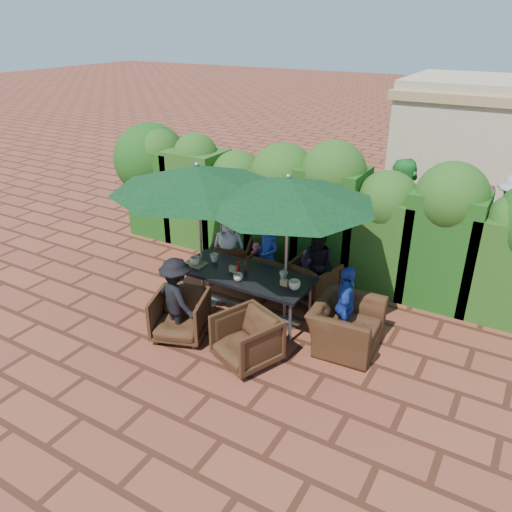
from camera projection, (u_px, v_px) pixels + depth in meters
The scene contains 31 objects.
ground at pixel (242, 322), 8.00m from camera, with size 80.00×80.00×0.00m, color brown.
dining_table at pixel (245, 278), 7.92m from camera, with size 2.17×0.90×0.75m.
umbrella_left at pixel (197, 178), 7.55m from camera, with size 2.68×2.68×2.46m.
umbrella_right at pixel (288, 191), 6.99m from camera, with size 2.57×2.57×2.46m.
chair_far_left at pixel (231, 257), 9.31m from camera, with size 0.72×0.68×0.74m, color black.
chair_far_mid at pixel (275, 270), 8.77m from camera, with size 0.77×0.72×0.79m, color black.
chair_far_right at pixel (313, 279), 8.49m from camera, with size 0.74×0.69×0.76m, color black.
chair_near_left at pixel (180, 314), 7.48m from camera, with size 0.77×0.72×0.79m, color black.
chair_near_right at pixel (247, 337), 6.92m from camera, with size 0.77×0.73×0.80m, color black.
chair_end_right at pixel (347, 319), 7.22m from camera, with size 1.06×0.69×0.93m, color black.
adult_far_left at pixel (229, 247), 9.08m from camera, with size 0.62×0.37×1.26m, color silver.
adult_far_mid at pixel (268, 256), 8.66m from camera, with size 0.48×0.39×1.32m, color #1C3797.
adult_far_right at pixel (317, 267), 8.30m from camera, with size 0.64×0.39×1.33m, color black.
adult_near_left at pixel (177, 299), 7.38m from camera, with size 0.83×0.38×1.29m, color black.
adult_end_right at pixel (345, 306), 7.23m from camera, with size 0.74×0.37×1.26m, color #1C3797.
child_left at pixel (256, 264), 8.96m from camera, with size 0.29×0.24×0.81m, color #DA4D81.
child_right at pixel (306, 272), 8.67m from camera, with size 0.30×0.24×0.82m, color #8D49A0.
pedestrian_a at pixel (401, 204), 10.21m from camera, with size 1.79×0.64×1.92m, color #268E35.
pedestrian_b at pixel (477, 222), 9.76m from camera, with size 0.76×0.47×1.59m, color #DA4D81.
pedestrian_c at pixel (509, 223), 9.37m from camera, with size 1.18×0.54×1.85m, color #97969E.
cup_a at pixel (195, 261), 8.15m from camera, with size 0.17×0.17×0.13m, color beige.
cup_b at pixel (214, 258), 8.26m from camera, with size 0.14×0.14×0.13m, color beige.
cup_c at pixel (238, 277), 7.65m from camera, with size 0.15×0.15×0.12m, color beige.
cup_d at pixel (284, 275), 7.70m from camera, with size 0.13×0.13×0.12m, color beige.
cup_e at pixel (295, 285), 7.40m from camera, with size 0.18×0.18×0.14m, color beige.
ketchup_bottle at pixel (239, 266), 7.93m from camera, with size 0.04×0.04×0.17m, color #B20C0A.
sauce_bottle at pixel (246, 266), 7.93m from camera, with size 0.04×0.04×0.17m, color #4C230C.
serving_tray at pixel (195, 264), 8.18m from camera, with size 0.35×0.25×0.02m, color olive.
number_block_left at pixel (233, 269), 7.92m from camera, with size 0.12×0.06×0.10m, color tan.
number_block_right at pixel (284, 283), 7.51m from camera, with size 0.12×0.06×0.10m, color tan.
hedge_wall at pixel (300, 201), 9.30m from camera, with size 9.10×1.60×2.53m.
Camera 1 is at (3.62, -5.72, 4.40)m, focal length 35.00 mm.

